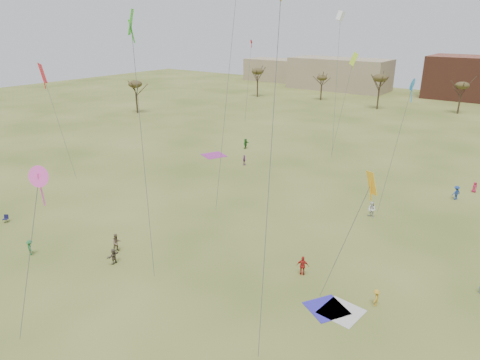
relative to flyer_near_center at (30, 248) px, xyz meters
The scene contains 20 objects.
ground 13.62m from the flyer_near_center, 20.73° to the left, with size 260.00×260.00×0.00m, color #44541A.
flyer_near_center is the anchor object (origin of this frame).
spectator_fore_a 26.01m from the flyer_near_center, 28.49° to the left, with size 1.07×0.45×1.83m, color red.
spectator_fore_b 8.20m from the flyer_near_center, 40.99° to the left, with size 0.91×0.71×1.87m, color #77614C.
spectator_fore_c 8.64m from the flyer_near_center, 25.60° to the left, with size 1.40×0.44×1.51m, color brown.
flyer_mid_b 31.96m from the flyer_near_center, 21.89° to the left, with size 0.92×0.53×1.43m, color gold.
spectator_mid_d 34.82m from the flyer_near_center, 89.53° to the left, with size 0.97×0.40×1.65m, color purple.
spectator_mid_e 36.36m from the flyer_near_center, 49.98° to the left, with size 0.91×0.71×1.88m, color white.
flyer_far_a 43.01m from the flyer_near_center, 96.78° to the left, with size 1.68×0.53×1.81m, color #296D24.
flyer_far_b 53.70m from the flyer_near_center, 54.07° to the left, with size 0.70×0.45×1.43m, color #C2214C.
flyer_far_c 49.51m from the flyer_near_center, 52.62° to the left, with size 1.18×0.68×1.83m, color navy.
blanket_blue 28.30m from the flyer_near_center, 19.10° to the left, with size 2.81×2.81×0.03m, color #3129B2.
blanket_cream 29.44m from the flyer_near_center, 18.95° to the left, with size 2.91×2.91×0.03m, color silver.
blanket_plum 36.75m from the flyer_near_center, 100.88° to the left, with size 3.52×3.52×0.03m, color #A0318E.
camp_chair_left 9.42m from the flyer_near_center, 166.68° to the left, with size 0.72×0.73×0.87m.
kites_aloft 35.15m from the flyer_near_center, 68.07° to the left, with size 64.91×64.40×27.11m.
tree_line 84.75m from the flyer_near_center, 83.29° to the left, with size 117.44×49.32×8.91m.
building_tan 121.94m from the flyer_near_center, 100.53° to the left, with size 32.00×14.00×10.00m, color #937F60.
building_brick 126.17m from the flyer_near_center, 81.92° to the left, with size 26.00×16.00×12.00m, color brown.
building_tan_west 137.21m from the flyer_near_center, 112.40° to the left, with size 20.00×12.00×8.00m, color #937F60.
Camera 1 is at (25.39, -22.50, 21.17)m, focal length 32.40 mm.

